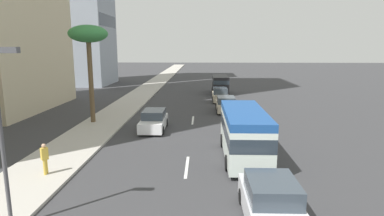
{
  "coord_description": "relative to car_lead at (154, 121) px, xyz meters",
  "views": [
    {
      "loc": [
        -3.96,
        -0.8,
        6.39
      ],
      "look_at": [
        18.03,
        -0.1,
        2.18
      ],
      "focal_mm": 29.84,
      "sensor_mm": 36.0,
      "label": 1
    }
  ],
  "objects": [
    {
      "name": "palm_tree",
      "position": [
        1.98,
        5.48,
        6.44
      ],
      "size": [
        3.14,
        3.14,
        8.01
      ],
      "color": "brown",
      "rests_on": "sidewalk_right"
    },
    {
      "name": "car_lead",
      "position": [
        0.0,
        0.0,
        0.0
      ],
      "size": [
        4.27,
        1.86,
        1.56
      ],
      "rotation": [
        0.0,
        0.0,
        3.14
      ],
      "color": "white",
      "rests_on": "ground_plane"
    },
    {
      "name": "lane_stripe_far",
      "position": [
        3.41,
        -2.96,
        -0.73
      ],
      "size": [
        3.2,
        0.16,
        0.01
      ],
      "primitive_type": "cube",
      "color": "silver",
      "rests_on": "ground_plane"
    },
    {
      "name": "pedestrian_near_lamp",
      "position": [
        -9.38,
        4.01,
        0.27
      ],
      "size": [
        0.38,
        0.38,
        1.58
      ],
      "rotation": [
        0.0,
        0.0,
        2.4
      ],
      "color": "gold",
      "rests_on": "sidewalk_right"
    },
    {
      "name": "minibus_third",
      "position": [
        -6.21,
        -6.2,
        0.83
      ],
      "size": [
        7.01,
        2.4,
        2.84
      ],
      "color": "silver",
      "rests_on": "ground_plane"
    },
    {
      "name": "van_fifth",
      "position": [
        19.97,
        -6.28,
        0.67
      ],
      "size": [
        5.32,
        2.22,
        2.45
      ],
      "color": "black",
      "rests_on": "ground_plane"
    },
    {
      "name": "ground_plane",
      "position": [
        11.3,
        -2.96,
        -0.74
      ],
      "size": [
        198.0,
        198.0,
        0.0
      ],
      "primitive_type": "plane",
      "color": "#38383A"
    },
    {
      "name": "sidewalk_right",
      "position": [
        11.3,
        4.55,
        -0.66
      ],
      "size": [
        162.0,
        3.7,
        0.15
      ],
      "primitive_type": "cube",
      "color": "#B2ADA3",
      "rests_on": "ground_plane"
    },
    {
      "name": "car_fourth",
      "position": [
        -13.18,
        -6.31,
        0.06
      ],
      "size": [
        4.12,
        1.97,
        1.71
      ],
      "color": "silver",
      "rests_on": "ground_plane"
    },
    {
      "name": "street_lamp",
      "position": [
        -13.86,
        2.98,
        3.34
      ],
      "size": [
        0.24,
        0.97,
        6.3
      ],
      "color": "#4C4C51",
      "rests_on": "sidewalk_right"
    },
    {
      "name": "lane_stripe_mid",
      "position": [
        -7.8,
        -2.96,
        -0.73
      ],
      "size": [
        3.2,
        0.16,
        0.01
      ],
      "primitive_type": "cube",
      "color": "silver",
      "rests_on": "ground_plane"
    },
    {
      "name": "car_second",
      "position": [
        7.28,
        -6.14,
        -0.0
      ],
      "size": [
        4.13,
        1.92,
        1.55
      ],
      "color": "beige",
      "rests_on": "ground_plane"
    },
    {
      "name": "car_sixth",
      "position": [
        13.38,
        -5.91,
        0.04
      ],
      "size": [
        4.27,
        1.83,
        1.66
      ],
      "color": "beige",
      "rests_on": "ground_plane"
    }
  ]
}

